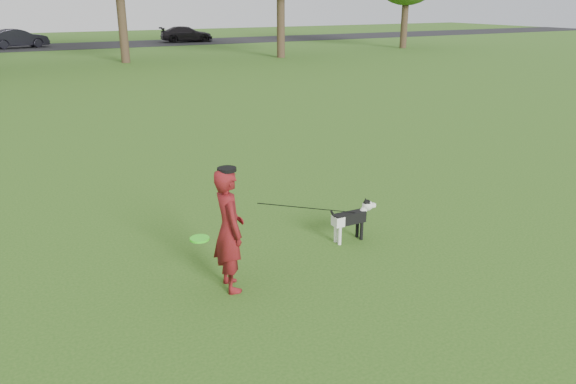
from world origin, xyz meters
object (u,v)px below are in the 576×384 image
dog (353,217)px  car_mid (18,38)px  man (229,230)px  car_right (186,34)px

dog → car_mid: size_ratio=0.20×
man → car_mid: bearing=4.7°
man → car_right: bearing=-12.6°
car_right → man: bearing=170.5°
man → car_mid: (0.18, 40.22, -0.09)m
dog → car_right: (10.64, 39.72, 0.26)m
man → car_mid: size_ratio=0.38×
man → car_right: man is taller
dog → car_mid: bearing=92.8°
man → dog: man is taller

